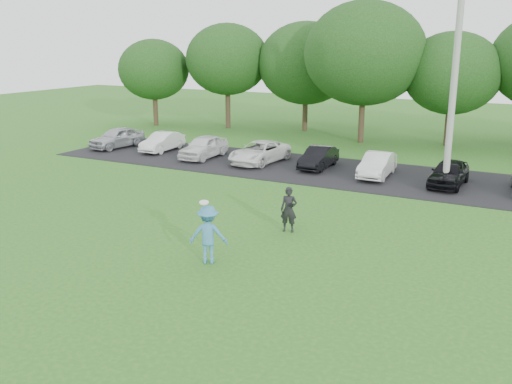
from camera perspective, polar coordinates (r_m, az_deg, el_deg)
ground at (r=16.85m, az=-5.56°, el=-7.02°), size 100.00×100.00×0.00m
parking_lot at (r=28.14m, az=9.00°, el=1.92°), size 32.00×6.50×0.03m
utility_pole at (r=25.37m, az=19.37°, el=12.29°), size 0.28×0.28×10.92m
frisbee_player at (r=16.53m, az=-4.80°, el=-4.25°), size 1.28×1.03×1.91m
camera_bystander at (r=19.18m, az=3.30°, el=-1.76°), size 0.63×0.48×1.54m
parked_cars at (r=27.90m, az=9.16°, el=3.05°), size 30.65×4.44×1.26m
tree_row at (r=36.52m, az=16.71°, el=12.22°), size 42.39×9.85×8.64m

